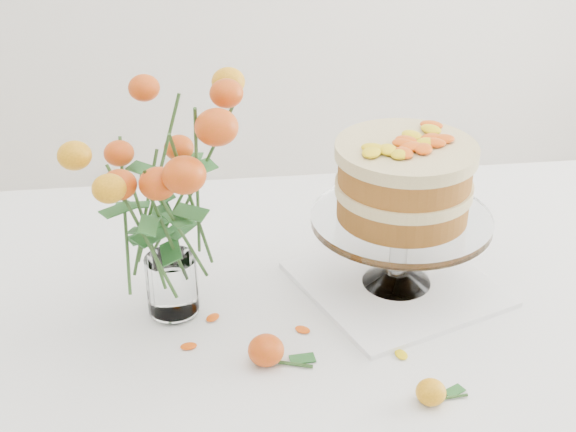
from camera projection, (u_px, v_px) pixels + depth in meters
table at (362, 329)px, 1.41m from camera, size 1.43×0.93×0.76m
napkin at (396, 284)px, 1.38m from camera, size 0.39×0.39×0.01m
cake_stand at (403, 189)px, 1.29m from camera, size 0.30×0.30×0.27m
rose_vase at (163, 178)px, 1.19m from camera, size 0.31×0.31×0.42m
loose_rose_near at (431, 392)px, 1.12m from camera, size 0.08×0.04×0.04m
loose_rose_far at (266, 350)px, 1.19m from camera, size 0.10×0.05×0.05m
stray_petal_a at (303, 330)px, 1.27m from camera, size 0.03×0.02×0.00m
stray_petal_b at (370, 341)px, 1.25m from camera, size 0.03×0.02×0.00m
stray_petal_c at (401, 355)px, 1.21m from camera, size 0.03×0.02×0.00m
stray_petal_d at (213, 318)px, 1.30m from camera, size 0.03×0.02×0.00m
stray_petal_e at (189, 346)px, 1.23m from camera, size 0.03×0.02×0.00m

